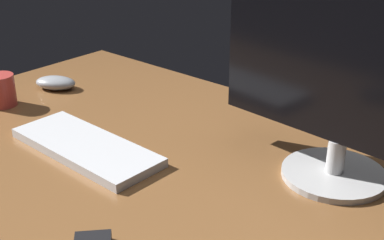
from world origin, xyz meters
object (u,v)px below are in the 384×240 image
object	(u,v)px
keyboard	(86,147)
coffee_mug	(1,90)
monitor	(346,79)
computer_mouse	(56,83)

from	to	relation	value
keyboard	coffee_mug	size ratio (longest dim) A/B	4.38
monitor	computer_mouse	xyz separation A→B (cm)	(-80.40, -6.38, -18.43)
keyboard	computer_mouse	size ratio (longest dim) A/B	3.14
monitor	coffee_mug	xyz separation A→B (cm)	(-80.99, -22.33, -16.13)
computer_mouse	keyboard	bearing A→B (deg)	-54.91
computer_mouse	coffee_mug	bearing A→B (deg)	-119.95
keyboard	coffee_mug	bearing A→B (deg)	177.77
computer_mouse	coffee_mug	world-z (taller)	coffee_mug
monitor	computer_mouse	size ratio (longest dim) A/B	4.63
monitor	computer_mouse	distance (cm)	82.73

